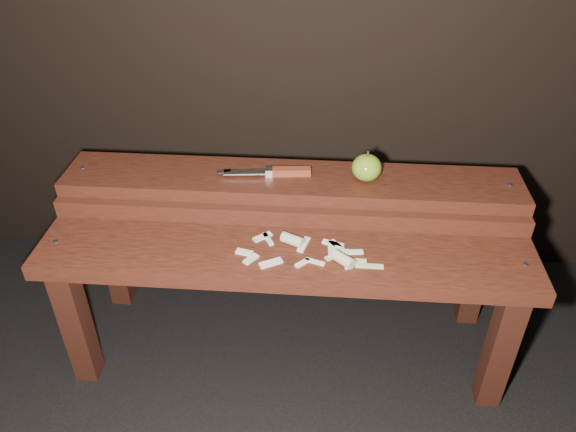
# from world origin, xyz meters

# --- Properties ---
(ground) EXTENTS (60.00, 60.00, 0.00)m
(ground) POSITION_xyz_m (0.00, 0.00, 0.00)
(ground) COLOR black
(bench_front_tier) EXTENTS (1.20, 0.20, 0.42)m
(bench_front_tier) POSITION_xyz_m (0.00, -0.06, 0.35)
(bench_front_tier) COLOR black
(bench_front_tier) RESTS_ON ground
(bench_rear_tier) EXTENTS (1.20, 0.21, 0.50)m
(bench_rear_tier) POSITION_xyz_m (0.00, 0.17, 0.41)
(bench_rear_tier) COLOR black
(bench_rear_tier) RESTS_ON ground
(apple) EXTENTS (0.08, 0.08, 0.08)m
(apple) POSITION_xyz_m (0.19, 0.17, 0.53)
(apple) COLOR olive
(apple) RESTS_ON bench_rear_tier
(knife) EXTENTS (0.25, 0.05, 0.02)m
(knife) POSITION_xyz_m (-0.03, 0.17, 0.51)
(knife) COLOR maroon
(knife) RESTS_ON bench_rear_tier
(apple_scraps) EXTENTS (0.35, 0.14, 0.03)m
(apple_scraps) POSITION_xyz_m (0.07, -0.05, 0.43)
(apple_scraps) COLOR beige
(apple_scraps) RESTS_ON bench_front_tier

